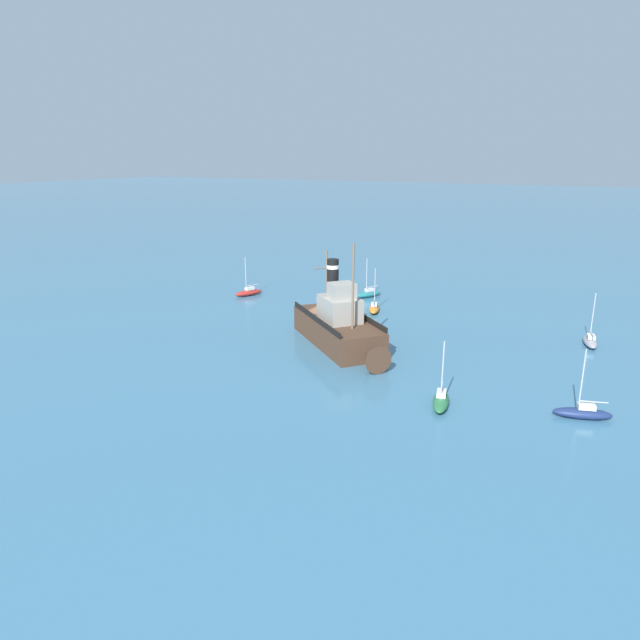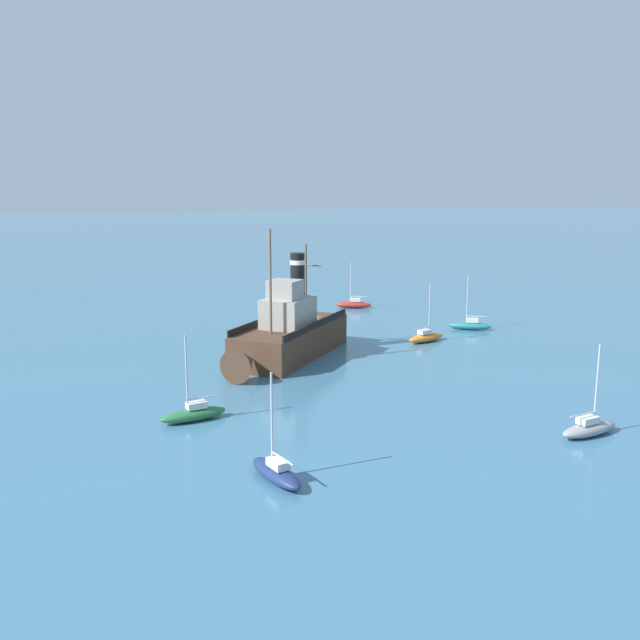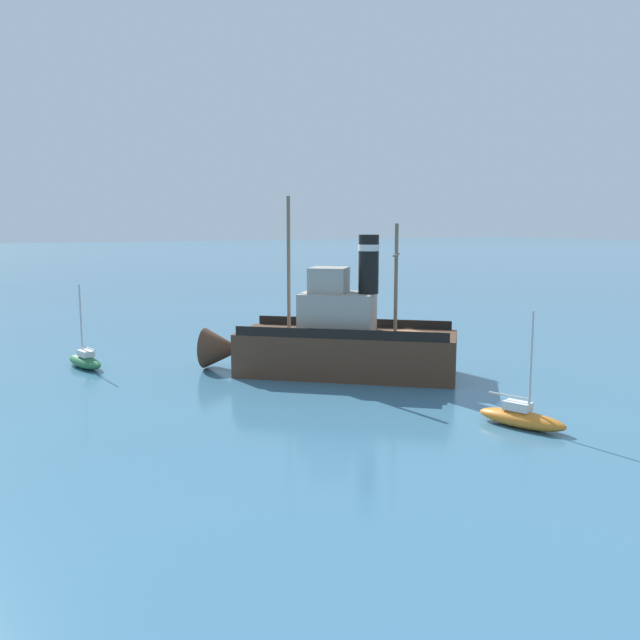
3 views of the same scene
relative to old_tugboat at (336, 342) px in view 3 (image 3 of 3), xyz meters
The scene contains 4 objects.
ground_plane 4.23m from the old_tugboat, 126.52° to the right, with size 600.00×600.00×0.00m, color teal.
old_tugboat is the anchor object (origin of this frame).
sailboat_orange 12.60m from the old_tugboat, behind, with size 3.95×2.25×4.90m.
sailboat_green 14.84m from the old_tugboat, 53.76° to the left, with size 3.94×1.85×4.90m.
Camera 3 is at (-29.68, 22.19, 8.35)m, focal length 38.00 mm.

